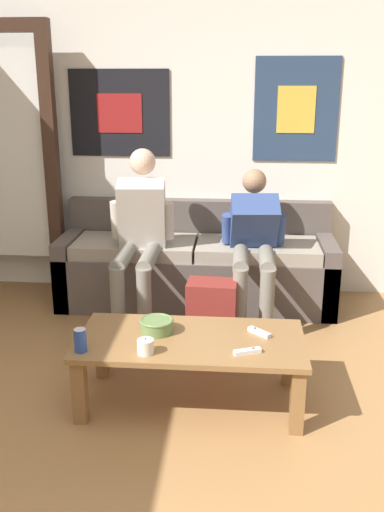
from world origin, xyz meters
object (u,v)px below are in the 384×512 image
pillar_candle (146,347)px  drink_can_blue (80,340)px  couch (197,267)px  ceramic_bowl (157,325)px  person_seated_adult (139,231)px  game_controller_near_right (247,352)px  person_seated_teen (254,242)px  game_controller_near_left (259,332)px  backpack (211,316)px  coffee_table (191,349)px

pillar_candle → drink_can_blue: bearing=-179.4°
drink_can_blue → couch: bearing=74.5°
ceramic_bowl → person_seated_adult: bearing=104.5°
ceramic_bowl → game_controller_near_right: ceramic_bowl is taller
couch → drink_can_blue: size_ratio=17.20×
person_seated_teen → game_controller_near_left: 1.10m
pillar_candle → game_controller_near_left: 0.65m
pillar_candle → backpack: bearing=72.0°
drink_can_blue → ceramic_bowl: bearing=36.3°
couch → pillar_candle: 1.69m
couch → drink_can_blue: (-0.47, -1.69, 0.16)m
drink_can_blue → coffee_table: bearing=19.9°
backpack → drink_can_blue: bearing=-124.9°
person_seated_teen → pillar_candle: size_ratio=12.17×
person_seated_teen → drink_can_blue: (-0.90, -1.36, -0.16)m
coffee_table → backpack: 0.71m
person_seated_adult → ceramic_bowl: size_ratio=6.62×
couch → pillar_candle: couch is taller
person_seated_teen → pillar_candle: bearing=-112.7°
person_seated_teen → game_controller_near_right: bearing=-92.2°
coffee_table → pillar_candle: (-0.21, -0.20, 0.10)m
coffee_table → person_seated_adult: (-0.47, 1.12, 0.35)m
couch → ceramic_bowl: size_ratio=11.38×
coffee_table → game_controller_near_right: bearing=-27.2°
coffee_table → ceramic_bowl: 0.23m
backpack → pillar_candle: 0.97m
couch → person_seated_teen: 0.63m
person_seated_teen → game_controller_near_left: size_ratio=8.44×
backpack → drink_can_blue: (-0.63, -0.90, 0.23)m
person_seated_teen → game_controller_near_left: (0.02, -1.08, -0.21)m
person_seated_teen → person_seated_adult: bearing=-177.0°
person_seated_adult → person_seated_teen: bearing=3.0°
couch → game_controller_near_left: bearing=-72.2°
person_seated_adult → drink_can_blue: (-0.08, -1.32, -0.23)m
person_seated_adult → pillar_candle: size_ratio=13.99×
coffee_table → pillar_candle: 0.31m
person_seated_teen → ceramic_bowl: person_seated_teen is taller
couch → ceramic_bowl: 1.44m
coffee_table → backpack: backpack is taller
backpack → pillar_candle: bearing=-108.0°
game_controller_near_left → coffee_table: bearing=-167.7°
person_seated_adult → game_controller_near_right: size_ratio=8.47×
drink_can_blue → game_controller_near_left: drink_can_blue is taller
backpack → game_controller_near_right: bearing=-75.3°
ceramic_bowl → couch: bearing=85.5°
person_seated_adult → ceramic_bowl: 1.12m
person_seated_adult → game_controller_near_left: size_ratio=9.70×
pillar_candle → person_seated_adult: bearing=100.9°
person_seated_teen → backpack: size_ratio=2.38×
person_seated_adult → backpack: (0.54, -0.41, -0.46)m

